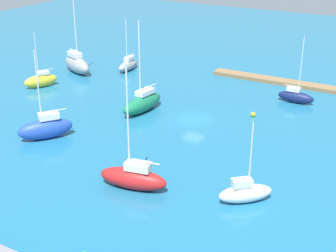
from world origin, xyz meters
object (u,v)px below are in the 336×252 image
(sailboat_blue_far_north, at_px, (46,128))
(sailboat_yellow_far_south, at_px, (41,80))
(mooring_buoy_yellow, at_px, (253,114))
(sailboat_gray_off_beacon, at_px, (128,65))
(sailboat_gray_by_breakwater, at_px, (77,64))
(sailboat_white_east_end, at_px, (245,192))
(sailboat_green_center_basin, at_px, (142,102))
(sailboat_navy_lone_south, at_px, (296,96))
(sailboat_red_near_pier, at_px, (133,177))
(pier_dock, at_px, (275,81))

(sailboat_blue_far_north, xyz_separation_m, sailboat_yellow_far_south, (13.45, -13.54, -0.26))
(sailboat_yellow_far_south, bearing_deg, mooring_buoy_yellow, 124.73)
(sailboat_gray_off_beacon, xyz_separation_m, sailboat_gray_by_breakwater, (6.57, 5.13, 0.49))
(sailboat_white_east_end, height_order, mooring_buoy_yellow, sailboat_white_east_end)
(sailboat_green_center_basin, relative_size, sailboat_gray_by_breakwater, 0.95)
(sailboat_green_center_basin, xyz_separation_m, mooring_buoy_yellow, (-13.25, -5.43, -0.93))
(sailboat_gray_off_beacon, distance_m, sailboat_green_center_basin, 18.90)
(sailboat_navy_lone_south, relative_size, sailboat_gray_by_breakwater, 0.73)
(sailboat_red_near_pier, distance_m, sailboat_navy_lone_south, 30.97)
(sailboat_red_near_pier, relative_size, sailboat_yellow_far_south, 1.45)
(sailboat_white_east_end, distance_m, sailboat_gray_by_breakwater, 45.08)
(sailboat_blue_far_north, height_order, sailboat_gray_by_breakwater, sailboat_gray_by_breakwater)
(sailboat_white_east_end, relative_size, sailboat_yellow_far_south, 0.91)
(sailboat_red_near_pier, height_order, sailboat_white_east_end, sailboat_red_near_pier)
(sailboat_gray_off_beacon, height_order, sailboat_blue_far_north, sailboat_blue_far_north)
(sailboat_gray_off_beacon, relative_size, sailboat_yellow_far_south, 1.01)
(sailboat_yellow_far_south, height_order, sailboat_gray_by_breakwater, sailboat_gray_by_breakwater)
(sailboat_blue_far_north, bearing_deg, sailboat_green_center_basin, -167.08)
(sailboat_blue_far_north, relative_size, mooring_buoy_yellow, 17.07)
(sailboat_navy_lone_south, xyz_separation_m, mooring_buoy_yellow, (3.20, 7.74, -0.60))
(pier_dock, xyz_separation_m, sailboat_green_center_basin, (11.26, 20.34, 0.96))
(sailboat_blue_far_north, distance_m, sailboat_navy_lone_south, 33.61)
(sailboat_yellow_far_south, bearing_deg, sailboat_red_near_pier, 84.32)
(sailboat_blue_far_north, distance_m, sailboat_yellow_far_south, 19.09)
(sailboat_gray_off_beacon, bearing_deg, sailboat_green_center_basin, 36.47)
(sailboat_gray_by_breakwater, distance_m, mooring_buoy_yellow, 32.15)
(pier_dock, bearing_deg, sailboat_white_east_end, 103.93)
(sailboat_gray_off_beacon, height_order, sailboat_yellow_far_south, sailboat_gray_off_beacon)
(pier_dock, height_order, mooring_buoy_yellow, mooring_buoy_yellow)
(pier_dock, xyz_separation_m, sailboat_gray_by_breakwater, (29.89, 10.92, 1.13))
(sailboat_white_east_end, relative_size, sailboat_gray_by_breakwater, 0.61)
(sailboat_red_near_pier, bearing_deg, sailboat_gray_by_breakwater, -53.63)
(sailboat_blue_far_north, height_order, sailboat_yellow_far_south, sailboat_blue_far_north)
(sailboat_yellow_far_south, bearing_deg, sailboat_gray_by_breakwater, -152.83)
(sailboat_red_near_pier, bearing_deg, sailboat_navy_lone_south, -112.99)
(sailboat_navy_lone_south, relative_size, sailboat_yellow_far_south, 1.09)
(sailboat_blue_far_north, height_order, sailboat_red_near_pier, sailboat_red_near_pier)
(pier_dock, distance_m, sailboat_white_east_end, 35.51)
(pier_dock, relative_size, sailboat_green_center_basin, 1.67)
(pier_dock, bearing_deg, sailboat_navy_lone_south, 125.91)
(pier_dock, distance_m, sailboat_gray_off_beacon, 24.04)
(mooring_buoy_yellow, bearing_deg, sailboat_green_center_basin, 22.30)
(sailboat_gray_by_breakwater, bearing_deg, sailboat_green_center_basin, -2.05)
(sailboat_white_east_end, bearing_deg, sailboat_green_center_basin, 101.45)
(sailboat_gray_off_beacon, bearing_deg, sailboat_gray_by_breakwater, -55.20)
(sailboat_yellow_far_south, distance_m, mooring_buoy_yellow, 32.13)
(mooring_buoy_yellow, bearing_deg, sailboat_red_near_pier, 81.46)
(sailboat_yellow_far_south, bearing_deg, sailboat_blue_far_north, 71.49)
(sailboat_green_center_basin, distance_m, sailboat_gray_by_breakwater, 20.88)
(sailboat_gray_off_beacon, xyz_separation_m, sailboat_green_center_basin, (-12.07, 14.55, 0.31))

